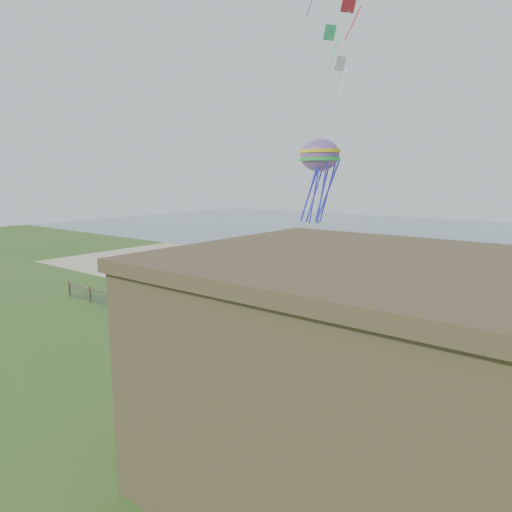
# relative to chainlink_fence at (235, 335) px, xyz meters

# --- Properties ---
(ground) EXTENTS (160.00, 160.00, 0.00)m
(ground) POSITION_rel_chainlink_fence_xyz_m (0.00, -6.00, -0.55)
(ground) COLOR #335F20
(ground) RESTS_ON ground
(sand_beach) EXTENTS (72.00, 20.00, 0.02)m
(sand_beach) POSITION_rel_chainlink_fence_xyz_m (0.00, 16.00, -0.55)
(sand_beach) COLOR tan
(sand_beach) RESTS_ON ground
(ocean) EXTENTS (160.00, 68.00, 0.02)m
(ocean) POSITION_rel_chainlink_fence_xyz_m (0.00, 60.00, -0.55)
(ocean) COLOR slate
(ocean) RESTS_ON ground
(chainlink_fence) EXTENTS (36.20, 0.20, 1.25)m
(chainlink_fence) POSITION_rel_chainlink_fence_xyz_m (0.00, 0.00, 0.00)
(chainlink_fence) COLOR #4E372C
(chainlink_fence) RESTS_ON ground
(motel) EXTENTS (15.00, 10.00, 7.00)m
(motel) POSITION_rel_chainlink_fence_xyz_m (13.00, -7.00, 2.95)
(motel) COLOR brown
(motel) RESTS_ON ground
(motel_deck) EXTENTS (15.00, 2.00, 0.50)m
(motel_deck) POSITION_rel_chainlink_fence_xyz_m (13.00, -1.00, -0.30)
(motel_deck) COLOR brown
(motel_deck) RESTS_ON ground
(picnic_table) EXTENTS (1.91, 1.49, 0.77)m
(picnic_table) POSITION_rel_chainlink_fence_xyz_m (5.75, -1.00, -0.16)
(picnic_table) COLOR brown
(picnic_table) RESTS_ON ground
(octopus_kite) EXTENTS (3.46, 2.53, 6.89)m
(octopus_kite) POSITION_rel_chainlink_fence_xyz_m (-1.17, 11.33, 9.02)
(octopus_kite) COLOR #D7224B
(kite_white) EXTENTS (1.99, 1.68, 2.61)m
(kite_white) POSITION_rel_chainlink_fence_xyz_m (-0.59, 13.08, 16.83)
(kite_white) COLOR white
(kite_red) EXTENTS (1.82, 1.71, 2.18)m
(kite_red) POSITION_rel_chainlink_fence_xyz_m (3.79, 5.66, 18.31)
(kite_red) COLOR red
(kite_green) EXTENTS (2.14, 1.95, 2.90)m
(kite_green) POSITION_rel_chainlink_fence_xyz_m (-1.37, 12.77, 18.96)
(kite_green) COLOR #36CC7C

